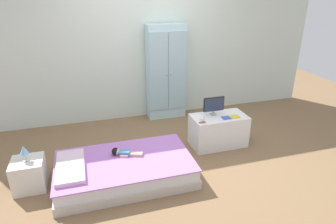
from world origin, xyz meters
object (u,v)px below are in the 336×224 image
at_px(bed, 125,169).
at_px(tv_monitor, 214,105).
at_px(table_lamp, 24,151).
at_px(book_yellow, 234,117).
at_px(rocking_horse_toy, 203,119).
at_px(tv_stand, 218,130).
at_px(book_blue, 226,118).
at_px(nightstand, 29,174).
at_px(wardrobe, 166,73).
at_px(doll, 121,152).

height_order(bed, tv_monitor, tv_monitor).
xyz_separation_m(bed, table_lamp, (-1.11, 0.14, 0.37)).
bearing_deg(tv_monitor, book_yellow, -33.98).
distance_m(bed, rocking_horse_toy, 1.26).
relative_size(tv_stand, book_yellow, 5.56).
relative_size(bed, table_lamp, 8.51).
xyz_separation_m(rocking_horse_toy, book_blue, (0.38, 0.04, -0.05)).
distance_m(nightstand, book_blue, 2.68).
relative_size(book_blue, book_yellow, 0.82).
relative_size(nightstand, tv_stand, 0.46).
relative_size(tv_stand, tv_monitor, 2.53).
bearing_deg(book_yellow, tv_stand, 152.88).
height_order(table_lamp, tv_stand, table_lamp).
relative_size(rocking_horse_toy, book_yellow, 0.78).
height_order(tv_stand, book_yellow, book_yellow).
bearing_deg(nightstand, table_lamp, 0.00).
xyz_separation_m(bed, tv_stand, (1.48, 0.46, 0.11)).
height_order(table_lamp, tv_monitor, tv_monitor).
distance_m(nightstand, rocking_horse_toy, 2.30).
bearing_deg(table_lamp, tv_monitor, 8.77).
bearing_deg(tv_stand, book_yellow, -27.12).
distance_m(book_blue, book_yellow, 0.13).
height_order(bed, book_yellow, book_yellow).
bearing_deg(nightstand, tv_monitor, 8.77).
bearing_deg(tv_monitor, wardrobe, 107.87).
distance_m(bed, tv_stand, 1.55).
bearing_deg(book_blue, table_lamp, -175.33).
xyz_separation_m(bed, book_yellow, (1.67, 0.36, 0.35)).
bearing_deg(wardrobe, tv_stand, -70.49).
height_order(table_lamp, rocking_horse_toy, rocking_horse_toy).
height_order(wardrobe, tv_stand, wardrobe).
height_order(bed, tv_stand, tv_stand).
bearing_deg(book_yellow, tv_monitor, 146.02).
height_order(doll, wardrobe, wardrobe).
relative_size(table_lamp, book_blue, 1.63).
bearing_deg(bed, book_blue, 13.05).
bearing_deg(nightstand, rocking_horse_toy, 4.35).
bearing_deg(wardrobe, book_yellow, -64.81).
relative_size(wardrobe, rocking_horse_toy, 14.61).
bearing_deg(tv_stand, bed, -162.89).
bearing_deg(book_blue, nightstand, -175.33).
relative_size(doll, rocking_horse_toy, 3.37).
bearing_deg(rocking_horse_toy, bed, -164.89).
height_order(nightstand, book_blue, book_blue).
bearing_deg(nightstand, wardrobe, 36.29).
xyz_separation_m(doll, book_yellow, (1.69, 0.23, 0.18)).
bearing_deg(tv_stand, tv_monitor, 130.78).
bearing_deg(book_blue, wardrobe, 110.48).
xyz_separation_m(table_lamp, rocking_horse_toy, (2.27, 0.17, 0.02)).
xyz_separation_m(tv_stand, book_blue, (0.06, -0.10, 0.24)).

